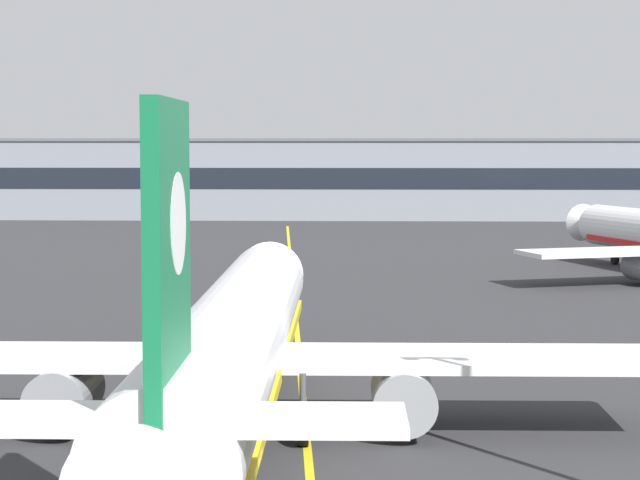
{
  "coord_description": "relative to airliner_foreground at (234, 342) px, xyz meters",
  "views": [
    {
      "loc": [
        3.26,
        -29.93,
        10.66
      ],
      "look_at": [
        1.56,
        17.24,
        6.75
      ],
      "focal_mm": 66.49,
      "sensor_mm": 36.0,
      "label": 1
    }
  ],
  "objects": [
    {
      "name": "terminal_building",
      "position": [
        1.34,
        123.13,
        2.22
      ],
      "size": [
        164.77,
        12.4,
        11.17
      ],
      "color": "gray",
      "rests_on": "ground"
    },
    {
      "name": "airliner_foreground",
      "position": [
        0.0,
        0.0,
        0.0
      ],
      "size": [
        32.06,
        41.44,
        11.65
      ],
      "color": "white",
      "rests_on": "ground"
    },
    {
      "name": "taxiway_centreline",
      "position": [
        1.44,
        17.27,
        -3.37
      ],
      "size": [
        12.84,
        179.58,
        0.01
      ],
      "primitive_type": "cube",
      "rotation": [
        0.0,
        0.0,
        0.07
      ],
      "color": "yellow",
      "rests_on": "ground"
    },
    {
      "name": "safety_cone_by_nose_gear",
      "position": [
        0.89,
        15.15,
        -3.11
      ],
      "size": [
        0.44,
        0.44,
        0.55
      ],
      "color": "orange",
      "rests_on": "ground"
    }
  ]
}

